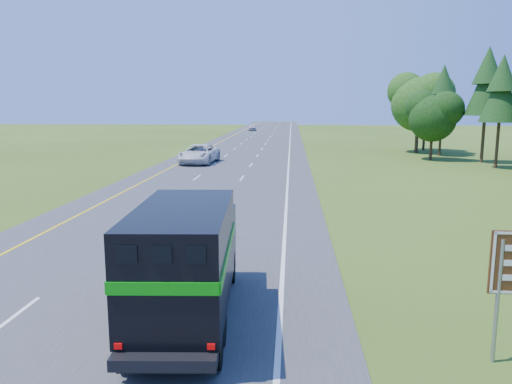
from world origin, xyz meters
The scene contains 5 objects.
road centered at (0.00, 50.00, 0.02)m, with size 15.00×260.00×0.04m, color #38383A.
lane_markings centered at (0.00, 50.00, 0.04)m, with size 11.15×260.00×0.01m.
horse_truck centered at (3.01, 11.29, 1.77)m, with size 2.71×7.44×3.24m.
white_suv centered at (-3.51, 48.19, 0.98)m, with size 3.12×6.78×1.88m, color silver.
far_car centered at (-3.37, 114.18, 0.79)m, with size 1.76×4.38×1.49m, color silver.
Camera 1 is at (5.76, -1.31, 5.79)m, focal length 35.00 mm.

